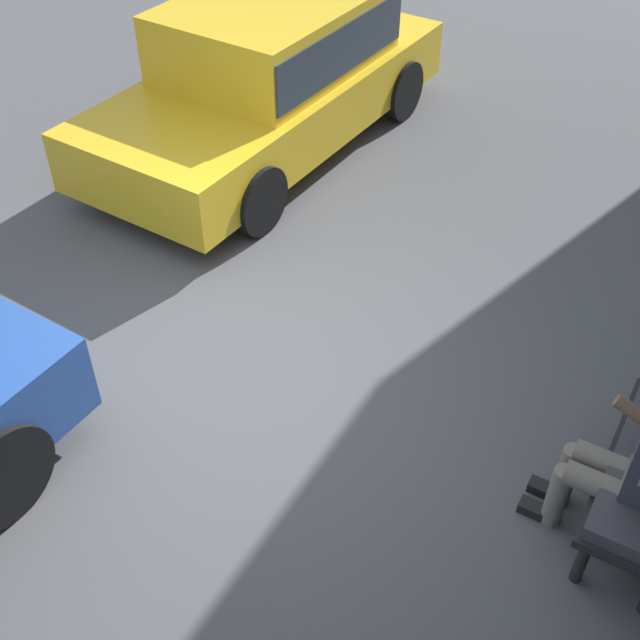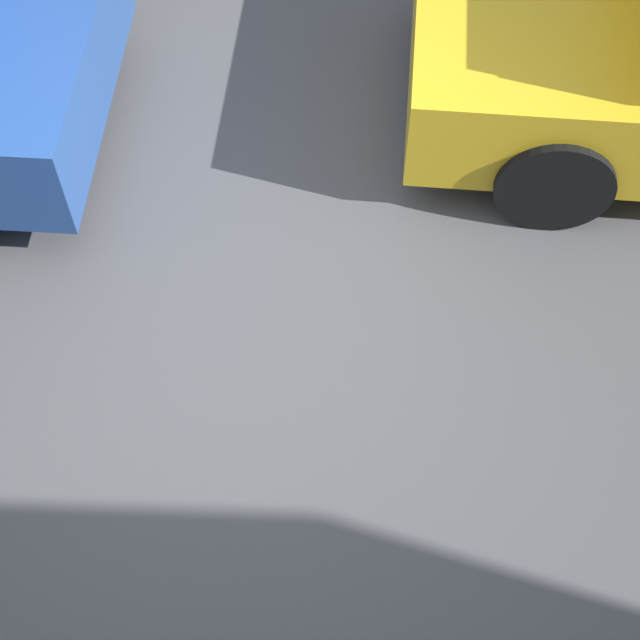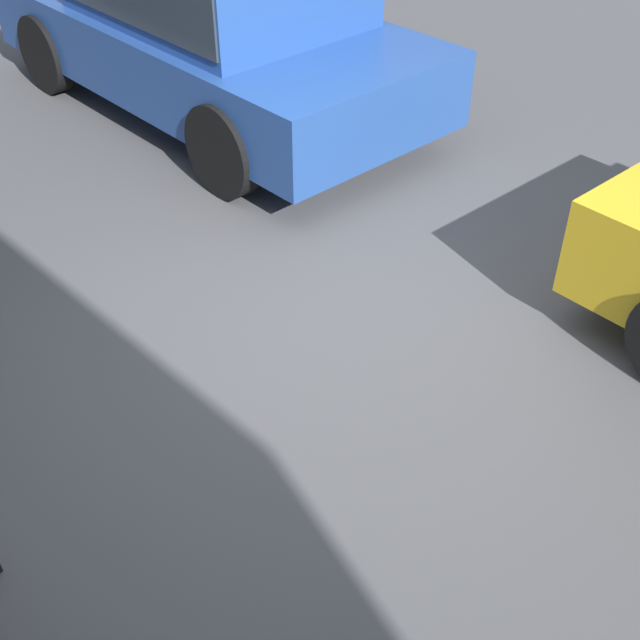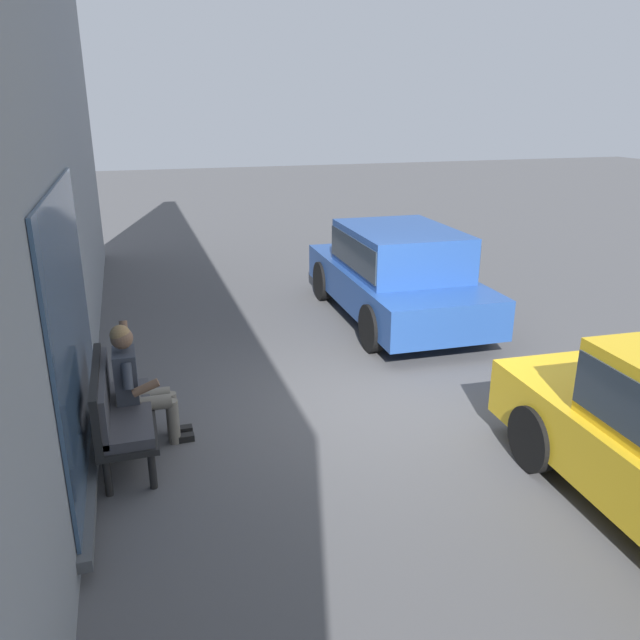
{
  "view_description": "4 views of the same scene",
  "coord_description": "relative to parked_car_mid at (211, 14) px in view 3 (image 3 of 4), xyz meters",
  "views": [
    {
      "loc": [
        3.2,
        2.6,
        4.2
      ],
      "look_at": [
        0.11,
        0.79,
        1.06
      ],
      "focal_mm": 45.0,
      "sensor_mm": 36.0,
      "label": 1
    },
    {
      "loc": [
        -0.6,
        2.6,
        4.33
      ],
      "look_at": [
        -0.52,
        0.55,
        1.14
      ],
      "focal_mm": 55.0,
      "sensor_mm": 36.0,
      "label": 2
    },
    {
      "loc": [
        -2.62,
        2.6,
        2.92
      ],
      "look_at": [
        -0.81,
        0.82,
        0.92
      ],
      "focal_mm": 45.0,
      "sensor_mm": 36.0,
      "label": 3
    },
    {
      "loc": [
        -6.16,
        2.6,
        3.35
      ],
      "look_at": [
        0.13,
        0.66,
        1.07
      ],
      "focal_mm": 35.0,
      "sensor_mm": 36.0,
      "label": 4
    }
  ],
  "objects": [
    {
      "name": "ground_plane",
      "position": [
        -2.79,
        1.46,
        -0.83
      ],
      "size": [
        60.0,
        60.0,
        0.0
      ],
      "primitive_type": "plane",
      "color": "#4C4C4F"
    },
    {
      "name": "parked_car_mid",
      "position": [
        0.0,
        0.0,
        0.0
      ],
      "size": [
        4.27,
        2.0,
        1.53
      ],
      "color": "#23478E",
      "rests_on": "ground_plane"
    }
  ]
}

